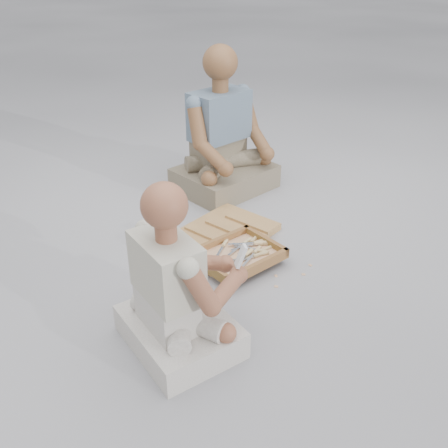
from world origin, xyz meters
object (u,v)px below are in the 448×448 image
tool_tray (238,255)px  companion (223,144)px  carved_panel (220,236)px  craftsman (177,294)px

tool_tray → companion: size_ratio=0.49×
carved_panel → companion: bearing=57.9°
craftsman → tool_tray: bearing=121.7°
craftsman → companion: bearing=138.9°
tool_tray → carved_panel: bearing=79.8°
carved_panel → companion: companion is taller
carved_panel → craftsman: bearing=-131.2°
tool_tray → craftsman: bearing=-144.4°
tool_tray → craftsman: 0.72m
tool_tray → companion: bearing=64.2°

